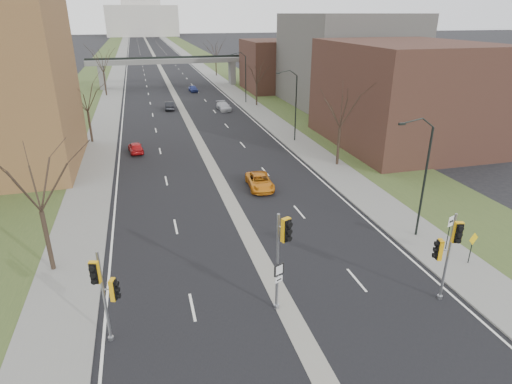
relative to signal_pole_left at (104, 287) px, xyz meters
name	(u,v)px	position (x,y,z in m)	size (l,w,h in m)	color
ground	(290,315)	(9.11, -0.29, -3.31)	(700.00, 700.00, 0.00)	black
road_surface	(155,57)	(9.11, 149.71, -3.30)	(20.00, 600.00, 0.01)	black
median_strip	(155,57)	(9.11, 149.71, -3.31)	(1.20, 600.00, 0.02)	gray
sidewalk_right	(188,57)	(21.11, 149.71, -3.25)	(4.00, 600.00, 0.12)	gray
sidewalk_left	(121,58)	(-2.89, 149.71, -3.25)	(4.00, 600.00, 0.12)	gray
grass_verge_right	(204,56)	(27.11, 149.71, -3.26)	(8.00, 600.00, 0.10)	#30421E
grass_verge_left	(103,59)	(-8.89, 149.71, -3.26)	(8.00, 600.00, 0.10)	#30421E
commercial_block_near	(403,94)	(33.11, 27.71, 2.69)	(16.00, 20.00, 12.00)	#44291F
commercial_block_mid	(346,61)	(37.11, 51.71, 4.19)	(18.00, 22.00, 15.00)	#605D58
commercial_block_far	(280,65)	(31.11, 69.71, 1.69)	(14.00, 14.00, 10.00)	#44291F
pedestrian_bridge	(169,64)	(9.11, 79.71, 1.54)	(34.00, 3.00, 6.45)	slate
capitol	(141,8)	(9.11, 319.71, 15.29)	(48.00, 42.00, 55.75)	beige
streetlight_near	(420,145)	(20.10, 5.71, 3.65)	(2.61, 0.20, 8.70)	black
streetlight_mid	(290,86)	(20.10, 31.71, 3.65)	(2.61, 0.20, 8.70)	black
streetlight_far	(241,63)	(20.10, 57.71, 3.65)	(2.61, 0.20, 8.70)	black
tree_left_a	(33,172)	(-3.89, 7.71, 3.33)	(7.20, 7.20, 9.40)	#382B21
tree_left_b	(85,92)	(-3.89, 37.71, 2.92)	(6.75, 6.75, 8.81)	#382B21
tree_left_c	(102,59)	(-3.89, 71.71, 3.74)	(7.65, 7.65, 9.99)	#382B21
tree_right_a	(342,103)	(22.11, 21.71, 3.33)	(7.20, 7.20, 9.40)	#382B21
tree_right_b	(257,72)	(22.11, 54.71, 2.51)	(6.30, 6.30, 8.22)	#382B21
tree_right_c	(215,47)	(22.11, 94.71, 3.74)	(7.65, 7.65, 9.99)	#382B21
signal_pole_left	(104,287)	(0.00, 0.00, 0.00)	(1.11, 0.85, 5.05)	gray
signal_pole_median	(282,247)	(8.73, 0.18, 0.70)	(0.84, 0.96, 5.75)	gray
signal_pole_right	(448,246)	(17.60, -1.27, 0.20)	(0.90, 1.16, 5.36)	gray
speed_limit_sign	(450,227)	(21.48, 3.18, -1.40)	(0.54, 0.22, 2.60)	black
warning_sign	(472,243)	(21.92, 1.49, -1.76)	(0.84, 0.26, 2.20)	black
car_left_near	(136,147)	(1.39, 31.93, -2.67)	(1.49, 3.71, 1.26)	red
car_left_far	(170,105)	(7.11, 55.36, -2.63)	(1.44, 4.13, 1.36)	black
car_right_near	(260,181)	(12.40, 17.64, -2.66)	(2.13, 4.62, 1.28)	orange
car_right_mid	(224,106)	(15.78, 52.36, -2.64)	(1.85, 4.55, 1.32)	#B4B6BD
car_right_far	(193,89)	(13.21, 72.04, -2.66)	(1.51, 3.76, 1.28)	navy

